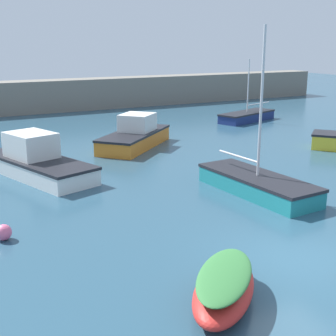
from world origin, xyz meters
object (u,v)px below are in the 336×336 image
at_px(sailboat_tall_mast, 257,184).
at_px(mooring_buoy_pink, 4,232).
at_px(motorboat_with_cabin, 135,136).
at_px(sailboat_twin_hulled, 247,116).
at_px(rowboat_with_red_cover, 224,287).
at_px(motorboat_grey_hull, 36,161).

distance_m(sailboat_tall_mast, mooring_buoy_pink, 9.69).
bearing_deg(mooring_buoy_pink, sailboat_tall_mast, -0.59).
height_order(motorboat_with_cabin, mooring_buoy_pink, motorboat_with_cabin).
bearing_deg(sailboat_twin_hulled, rowboat_with_red_cover, 33.15).
distance_m(rowboat_with_red_cover, mooring_buoy_pink, 7.25).
height_order(motorboat_grey_hull, sailboat_twin_hulled, sailboat_twin_hulled).
xyz_separation_m(motorboat_grey_hull, mooring_buoy_pink, (-2.59, -6.73, -0.42)).
relative_size(sailboat_twin_hulled, sailboat_tall_mast, 0.87).
height_order(motorboat_grey_hull, mooring_buoy_pink, motorboat_grey_hull).
height_order(motorboat_with_cabin, sailboat_twin_hulled, sailboat_twin_hulled).
relative_size(motorboat_with_cabin, mooring_buoy_pink, 11.78).
distance_m(motorboat_grey_hull, mooring_buoy_pink, 7.22).
xyz_separation_m(motorboat_with_cabin, mooring_buoy_pink, (-9.04, -10.09, -0.41)).
bearing_deg(sailboat_tall_mast, sailboat_twin_hulled, 140.16).
bearing_deg(motorboat_with_cabin, sailboat_twin_hulled, 158.58).
bearing_deg(mooring_buoy_pink, rowboat_with_red_cover, -57.91).
bearing_deg(motorboat_with_cabin, mooring_buoy_pink, 6.42).
height_order(motorboat_with_cabin, sailboat_tall_mast, sailboat_tall_mast).
bearing_deg(motorboat_with_cabin, sailboat_tall_mast, 51.93).
relative_size(motorboat_with_cabin, sailboat_twin_hulled, 1.04).
relative_size(rowboat_with_red_cover, mooring_buoy_pink, 6.45).
bearing_deg(sailboat_tall_mast, mooring_buoy_pink, -93.96).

